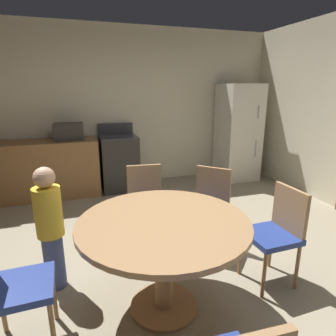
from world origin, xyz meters
The scene contains 12 objects.
ground_plane centered at (0.00, 0.00, 0.00)m, with size 14.00×14.00×0.00m, color gray.
wall_back centered at (0.00, 2.90, 1.35)m, with size 5.76×0.12×2.70m, color beige.
kitchen_counter centered at (-1.54, 2.50, 0.45)m, with size 2.07×0.60×0.90m, color olive.
oven_range centered at (-0.16, 2.51, 0.47)m, with size 0.60×0.60×1.10m.
refrigerator centered at (2.07, 2.45, 0.88)m, with size 0.68×0.68×1.76m.
microwave centered at (-0.93, 2.50, 1.03)m, with size 0.44×0.32×0.26m, color #2D2B28.
dining_table centered at (-0.25, -0.39, 0.61)m, with size 1.26×1.26×0.76m.
chair_west centered at (-1.29, -0.43, 0.50)m, with size 0.42×0.42×0.87m.
chair_northeast centered at (0.48, 0.35, 0.50)m, with size 0.57×0.57×0.87m.
chair_north centered at (-0.14, 0.64, 0.50)m, with size 0.44×0.44×0.87m.
chair_east centered at (0.79, -0.36, 0.50)m, with size 0.41×0.41×0.87m.
person_child centered at (-1.08, 0.14, 0.58)m, with size 0.30×0.30×1.09m.
Camera 1 is at (-0.80, -2.20, 1.69)m, focal length 30.40 mm.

